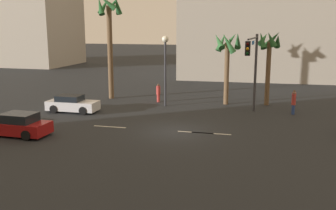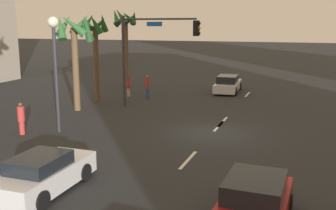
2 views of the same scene
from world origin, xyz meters
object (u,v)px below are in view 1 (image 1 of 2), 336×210
Objects in this scene: pedestrian_2 at (294,99)px; palm_tree_2 at (109,26)px; pedestrian_0 at (158,92)px; palm_tree_0 at (227,50)px; palm_tree_3 at (269,49)px; streetlamp at (165,57)px; car_1 at (17,125)px; traffic_signal at (253,61)px; car_0 at (72,104)px; pedestrian_1 at (294,102)px.

pedestrian_2 is 0.17× the size of palm_tree_2.
pedestrian_0 is 0.26× the size of palm_tree_0.
palm_tree_3 reaches higher than pedestrian_2.
streetlamp is at bearing -175.04° from pedestrian_2.
traffic_signal is (14.16, 8.87, 3.56)m from car_1.
palm_tree_0 is at bearing -1.05° from palm_tree_2.
pedestrian_0 is (5.83, 12.53, 0.21)m from car_1.
pedestrian_2 is 0.26× the size of palm_tree_0.
palm_tree_3 is at bearing 143.61° from pedestrian_2.
streetlamp is (6.69, 4.01, 3.56)m from car_0.
palm_tree_3 reaches higher than pedestrian_0.
pedestrian_1 is (10.47, -0.73, -3.23)m from streetlamp.
palm_tree_3 reaches higher than palm_tree_0.
palm_tree_3 is at bearing 16.51° from streetlamp.
streetlamp is 3.31× the size of pedestrian_1.
streetlamp reaches higher than pedestrian_0.
streetlamp is (6.86, 11.01, 3.53)m from car_1.
pedestrian_1 is (3.18, 1.41, -3.26)m from traffic_signal.
traffic_signal is 5.61m from pedestrian_2.
car_0 is at bearing -169.18° from pedestrian_1.
pedestrian_0 is (-1.04, 1.52, -3.32)m from streetlamp.
palm_tree_0 is (11.84, 13.01, 4.07)m from car_1.
car_0 is 0.95× the size of car_1.
palm_tree_0 is 11.02m from palm_tree_2.
pedestrian_0 is (5.65, 5.53, 0.24)m from car_0.
car_1 is at bearing -94.36° from palm_tree_2.
car_0 is 17.47m from pedestrian_1.
traffic_signal is at bearing -16.37° from streetlamp.
car_1 is 14.58m from palm_tree_2.
palm_tree_0 reaches higher than pedestrian_2.
palm_tree_0 is (6.01, 0.48, 3.86)m from pedestrian_0.
pedestrian_2 is (17.47, 11.93, 0.22)m from car_1.
car_0 is 7.00m from car_1.
pedestrian_2 is at bearing 85.42° from pedestrian_1.
pedestrian_0 is (-8.33, 3.66, -3.34)m from traffic_signal.
car_1 is 2.58× the size of pedestrian_2.
pedestrian_0 is at bearing -8.03° from palm_tree_2.
car_0 is 14.55m from traffic_signal.
pedestrian_1 reaches higher than pedestrian_2.
pedestrian_1 is 0.28× the size of palm_tree_3.
pedestrian_2 is (3.31, 3.06, -3.33)m from traffic_signal.
streetlamp is 0.63× the size of palm_tree_2.
pedestrian_2 reaches higher than car_0.
palm_tree_3 is (15.14, 6.52, 4.18)m from car_0.
traffic_signal is (13.98, 1.87, 3.59)m from car_0.
streetlamp is 0.94× the size of palm_tree_0.
palm_tree_0 reaches higher than traffic_signal.
car_0 is 8.57m from streetlamp.
pedestrian_1 is 0.19× the size of palm_tree_2.
traffic_signal is 7.60m from streetlamp.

